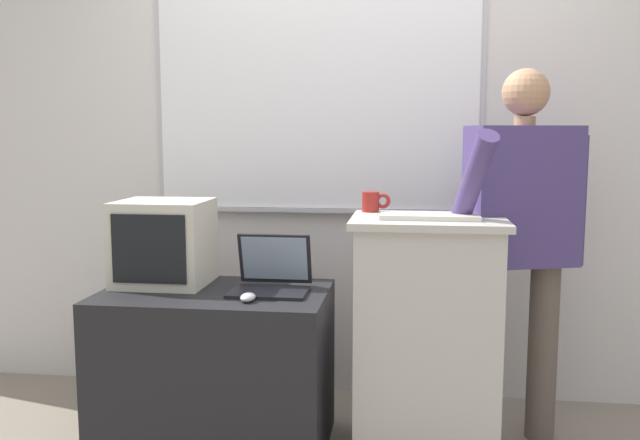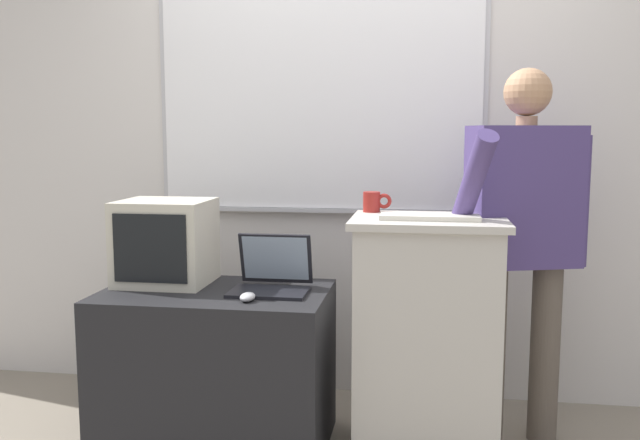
{
  "view_description": "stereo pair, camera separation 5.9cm",
  "coord_description": "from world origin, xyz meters",
  "px_view_note": "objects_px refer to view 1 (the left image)",
  "views": [
    {
      "loc": [
        0.25,
        -2.34,
        1.38
      ],
      "look_at": [
        -0.12,
        0.42,
        1.02
      ],
      "focal_mm": 38.0,
      "sensor_mm": 36.0,
      "label": 1
    },
    {
      "loc": [
        0.31,
        -2.33,
        1.38
      ],
      "look_at": [
        -0.12,
        0.42,
        1.02
      ],
      "focal_mm": 38.0,
      "sensor_mm": 36.0,
      "label": 2
    }
  ],
  "objects_px": {
    "lectern_podium": "(426,337)",
    "side_desk": "(216,369)",
    "coffee_mug": "(372,202)",
    "wireless_keyboard": "(430,217)",
    "person_presenter": "(521,229)",
    "computer_mouse_by_laptop": "(248,297)",
    "laptop": "(272,275)",
    "crt_monitor": "(164,242)"
  },
  "relations": [
    {
      "from": "lectern_podium",
      "to": "side_desk",
      "type": "height_order",
      "value": "lectern_podium"
    },
    {
      "from": "coffee_mug",
      "to": "wireless_keyboard",
      "type": "bearing_deg",
      "value": -43.68
    },
    {
      "from": "lectern_podium",
      "to": "person_presenter",
      "type": "xyz_separation_m",
      "value": [
        0.4,
        0.19,
        0.45
      ]
    },
    {
      "from": "side_desk",
      "to": "person_presenter",
      "type": "distance_m",
      "value": 1.47
    },
    {
      "from": "computer_mouse_by_laptop",
      "to": "coffee_mug",
      "type": "xyz_separation_m",
      "value": [
        0.48,
        0.37,
        0.36
      ]
    },
    {
      "from": "side_desk",
      "to": "computer_mouse_by_laptop",
      "type": "relative_size",
      "value": 9.84
    },
    {
      "from": "coffee_mug",
      "to": "lectern_podium",
      "type": "bearing_deg",
      "value": -35.65
    },
    {
      "from": "laptop",
      "to": "crt_monitor",
      "type": "relative_size",
      "value": 0.83
    },
    {
      "from": "crt_monitor",
      "to": "wireless_keyboard",
      "type": "bearing_deg",
      "value": -6.38
    },
    {
      "from": "crt_monitor",
      "to": "coffee_mug",
      "type": "relative_size",
      "value": 3.15
    },
    {
      "from": "lectern_podium",
      "to": "laptop",
      "type": "distance_m",
      "value": 0.71
    },
    {
      "from": "laptop",
      "to": "coffee_mug",
      "type": "height_order",
      "value": "coffee_mug"
    },
    {
      "from": "side_desk",
      "to": "person_presenter",
      "type": "height_order",
      "value": "person_presenter"
    },
    {
      "from": "side_desk",
      "to": "person_presenter",
      "type": "relative_size",
      "value": 0.59
    },
    {
      "from": "side_desk",
      "to": "coffee_mug",
      "type": "xyz_separation_m",
      "value": [
        0.67,
        0.21,
        0.73
      ]
    },
    {
      "from": "wireless_keyboard",
      "to": "crt_monitor",
      "type": "xyz_separation_m",
      "value": [
        -1.18,
        0.13,
        -0.15
      ]
    },
    {
      "from": "crt_monitor",
      "to": "side_desk",
      "type": "bearing_deg",
      "value": -22.06
    },
    {
      "from": "wireless_keyboard",
      "to": "coffee_mug",
      "type": "relative_size",
      "value": 3.17
    },
    {
      "from": "lectern_podium",
      "to": "wireless_keyboard",
      "type": "height_order",
      "value": "wireless_keyboard"
    },
    {
      "from": "wireless_keyboard",
      "to": "person_presenter",
      "type": "bearing_deg",
      "value": 31.89
    },
    {
      "from": "laptop",
      "to": "crt_monitor",
      "type": "distance_m",
      "value": 0.53
    },
    {
      "from": "laptop",
      "to": "computer_mouse_by_laptop",
      "type": "distance_m",
      "value": 0.22
    },
    {
      "from": "laptop",
      "to": "computer_mouse_by_laptop",
      "type": "height_order",
      "value": "laptop"
    },
    {
      "from": "side_desk",
      "to": "coffee_mug",
      "type": "distance_m",
      "value": 1.01
    },
    {
      "from": "side_desk",
      "to": "laptop",
      "type": "xyz_separation_m",
      "value": [
        0.25,
        0.05,
        0.42
      ]
    },
    {
      "from": "person_presenter",
      "to": "computer_mouse_by_laptop",
      "type": "distance_m",
      "value": 1.22
    },
    {
      "from": "lectern_podium",
      "to": "coffee_mug",
      "type": "bearing_deg",
      "value": 144.35
    },
    {
      "from": "person_presenter",
      "to": "coffee_mug",
      "type": "relative_size",
      "value": 13.08
    },
    {
      "from": "laptop",
      "to": "wireless_keyboard",
      "type": "relative_size",
      "value": 0.82
    },
    {
      "from": "computer_mouse_by_laptop",
      "to": "person_presenter",
      "type": "bearing_deg",
      "value": 18.85
    },
    {
      "from": "laptop",
      "to": "crt_monitor",
      "type": "height_order",
      "value": "crt_monitor"
    },
    {
      "from": "laptop",
      "to": "wireless_keyboard",
      "type": "height_order",
      "value": "wireless_keyboard"
    },
    {
      "from": "wireless_keyboard",
      "to": "coffee_mug",
      "type": "distance_m",
      "value": 0.34
    },
    {
      "from": "computer_mouse_by_laptop",
      "to": "coffee_mug",
      "type": "relative_size",
      "value": 0.79
    },
    {
      "from": "lectern_podium",
      "to": "person_presenter",
      "type": "bearing_deg",
      "value": 25.05
    },
    {
      "from": "crt_monitor",
      "to": "coffee_mug",
      "type": "bearing_deg",
      "value": 6.38
    },
    {
      "from": "person_presenter",
      "to": "crt_monitor",
      "type": "distance_m",
      "value": 1.59
    },
    {
      "from": "person_presenter",
      "to": "lectern_podium",
      "type": "bearing_deg",
      "value": -172.3
    },
    {
      "from": "person_presenter",
      "to": "crt_monitor",
      "type": "relative_size",
      "value": 4.15
    },
    {
      "from": "computer_mouse_by_laptop",
      "to": "coffee_mug",
      "type": "height_order",
      "value": "coffee_mug"
    },
    {
      "from": "side_desk",
      "to": "crt_monitor",
      "type": "relative_size",
      "value": 2.46
    },
    {
      "from": "laptop",
      "to": "computer_mouse_by_laptop",
      "type": "bearing_deg",
      "value": -105.22
    }
  ]
}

